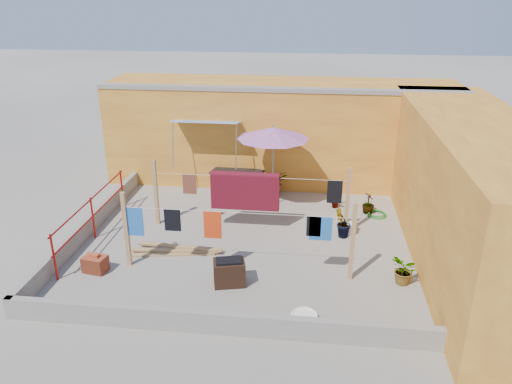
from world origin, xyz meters
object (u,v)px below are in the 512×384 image
brazier (229,272)px  green_hose (377,214)px  brick_stack (95,264)px  water_jug_b (352,227)px  water_jug_a (350,229)px  plant_back_a (275,182)px  white_basin (304,316)px  outdoor_table (237,173)px  patio_umbrella (273,134)px

brazier → green_hose: bearing=48.3°
brick_stack → water_jug_b: brick_stack is taller
water_jug_a → green_hose: water_jug_a is taller
green_hose → plant_back_a: plant_back_a is taller
white_basin → green_hose: (1.88, 4.96, -0.01)m
brick_stack → green_hose: bearing=29.8°
outdoor_table → white_basin: size_ratio=3.15×
white_basin → water_jug_a: 3.83m
patio_umbrella → plant_back_a: patio_umbrella is taller
water_jug_a → plant_back_a: (-2.16, 2.48, 0.25)m
white_basin → water_jug_a: water_jug_a is taller
water_jug_a → water_jug_b: (0.06, 0.18, -0.01)m
outdoor_table → white_basin: (2.25, -6.15, -0.60)m
white_basin → water_jug_b: bearing=73.6°
brick_stack → plant_back_a: bearing=54.0°
outdoor_table → white_basin: bearing=-69.9°
brazier → water_jug_b: brazier is taller
patio_umbrella → outdoor_table: size_ratio=1.45×
white_basin → water_jug_b: (1.13, 3.85, 0.10)m
brazier → patio_umbrella: bearing=82.7°
white_basin → water_jug_a: bearing=73.7°
outdoor_table → plant_back_a: size_ratio=2.03×
brazier → brick_stack: bearing=176.9°
patio_umbrella → plant_back_a: (-0.00, 0.86, -1.77)m
patio_umbrella → green_hose: 3.68m
green_hose → white_basin: bearing=-110.8°
brick_stack → plant_back_a: 6.15m
green_hose → plant_back_a: (-2.97, 1.19, 0.38)m
brazier → white_basin: 1.94m
water_jug_b → plant_back_a: 3.21m
green_hose → plant_back_a: 3.22m
water_jug_a → green_hose: bearing=57.9°
water_jug_a → brazier: bearing=-135.5°
patio_umbrella → green_hose: patio_umbrella is taller
brazier → plant_back_a: plant_back_a is taller
white_basin → green_hose: bearing=69.2°
outdoor_table → water_jug_a: outdoor_table is taller
white_basin → brick_stack: bearing=165.9°
patio_umbrella → brick_stack: patio_umbrella is taller
water_jug_b → white_basin: bearing=-106.4°
outdoor_table → water_jug_b: outdoor_table is taller
outdoor_table → brazier: 5.19m
brazier → water_jug_a: size_ratio=1.99×
patio_umbrella → outdoor_table: 2.10m
patio_umbrella → brick_stack: (-3.62, -4.11, -1.99)m
outdoor_table → green_hose: bearing=-16.1°
patio_umbrella → white_basin: (1.09, -5.30, -2.13)m
patio_umbrella → plant_back_a: bearing=90.3°
patio_umbrella → brazier: size_ratio=3.25×
white_basin → water_jug_a: (1.07, 3.67, 0.12)m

